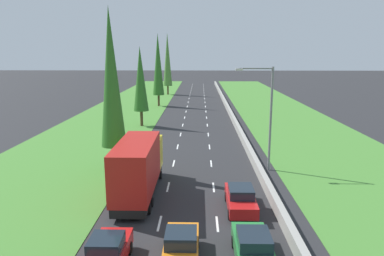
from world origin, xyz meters
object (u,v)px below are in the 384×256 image
Objects in this scene: poplar_tree_third at (140,79)px; poplar_tree_fourth at (158,65)px; orange_hatchback_centre_lane at (181,246)px; red_sedan_right_lane at (241,198)px; poplar_tree_fifth at (167,60)px; street_light_mast at (267,111)px; red_box_truck_left_lane at (139,166)px; poplar_tree_second at (111,78)px; green_sedan_right_lane_second at (253,248)px; red_hatchback_left_lane at (108,252)px.

poplar_tree_fourth reaches higher than poplar_tree_third.
orange_hatchback_centre_lane is 6.98m from red_sedan_right_lane.
poplar_tree_fifth is (0.31, 38.52, 1.90)m from poplar_tree_third.
poplar_tree_fourth is 40.52m from street_light_mast.
poplar_tree_second is (-3.10, 5.71, 5.84)m from red_box_truck_left_lane.
poplar_tree_fourth is (-7.04, 52.35, 7.07)m from orange_hatchback_centre_lane.
poplar_tree_third is at bearing 126.29° from street_light_mast.
poplar_tree_fifth is (-6.97, 71.73, 7.62)m from orange_hatchback_centre_lane.
poplar_tree_third is (-0.72, 19.16, -1.46)m from poplar_tree_second.
green_sedan_right_lane_second is 0.32× the size of poplar_tree_second.
poplar_tree_fifth is (0.06, 19.38, 0.55)m from poplar_tree_fourth.
poplar_tree_fourth is (0.25, 19.14, 1.34)m from poplar_tree_third.
red_hatchback_left_lane is 7.01m from green_sedan_right_lane_second.
poplar_tree_fifth reaches higher than orange_hatchback_centre_lane.
red_hatchback_left_lane is at bearing -83.57° from poplar_tree_third.
red_sedan_right_lane is 0.32× the size of poplar_tree_second.
poplar_tree_second is at bearing 101.89° from red_hatchback_left_lane.
orange_hatchback_centre_lane is 17.09m from poplar_tree_second.
poplar_tree_third is at bearing -90.46° from poplar_tree_fifth.
poplar_tree_fifth reaches higher than poplar_tree_third.
red_box_truck_left_lane is 0.63× the size of poplar_tree_fifth.
poplar_tree_third reaches higher than orange_hatchback_centre_lane.
poplar_tree_fifth reaches higher than poplar_tree_second.
poplar_tree_third is 23.51m from street_light_mast.
street_light_mast is at bearing 77.83° from green_sedan_right_lane_second.
red_hatchback_left_lane is 0.43× the size of street_light_mast.
red_hatchback_left_lane is 72.86m from poplar_tree_fifth.
orange_hatchback_centre_lane is 0.26× the size of poplar_tree_fifth.
orange_hatchback_centre_lane reaches higher than green_sedan_right_lane_second.
poplar_tree_fifth reaches higher than red_box_truck_left_lane.
red_hatchback_left_lane is 3.53m from orange_hatchback_centre_lane.
poplar_tree_second reaches higher than poplar_tree_fourth.
red_box_truck_left_lane is 0.69× the size of poplar_tree_fourth.
green_sedan_right_lane_second is (6.98, 0.58, -0.02)m from red_hatchback_left_lane.
red_box_truck_left_lane is at bearing -61.45° from poplar_tree_second.
orange_hatchback_centre_lane is 3.52m from green_sedan_right_lane_second.
poplar_tree_third is at bearing 107.98° from green_sedan_right_lane_second.
poplar_tree_second is 38.30m from poplar_tree_fourth.
red_sedan_right_lane is at bearing -110.17° from street_light_mast.
red_hatchback_left_lane is at bearing -169.51° from orange_hatchback_centre_lane.
poplar_tree_fifth is (-10.54, 65.73, 7.65)m from red_sedan_right_lane.
green_sedan_right_lane_second is at bearing -72.02° from poplar_tree_third.
red_box_truck_left_lane is at bearing 161.55° from red_sedan_right_lane.
poplar_tree_third is 0.74× the size of poplar_tree_fifth.
poplar_tree_second reaches higher than orange_hatchback_centre_lane.
poplar_tree_second is at bearing 141.52° from red_sedan_right_lane.
red_box_truck_left_lane is 8.73m from poplar_tree_second.
green_sedan_right_lane_second is 72.96m from poplar_tree_fifth.
red_sedan_right_lane is 0.33× the size of poplar_tree_fourth.
street_light_mast is (3.05, 8.29, 4.42)m from red_sedan_right_lane.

